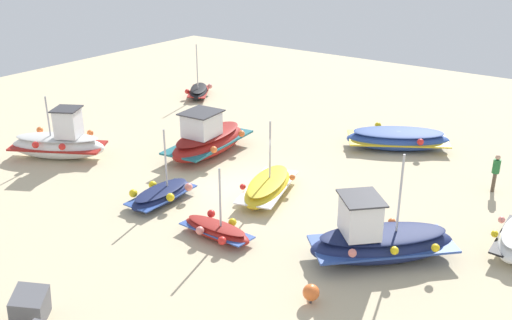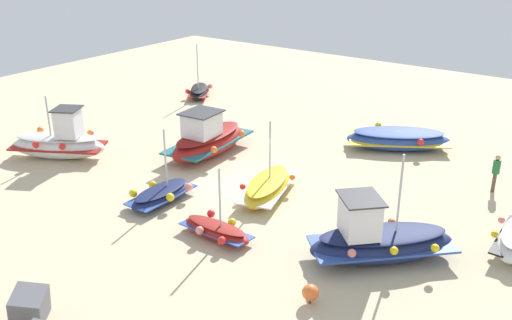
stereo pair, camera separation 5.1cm
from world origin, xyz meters
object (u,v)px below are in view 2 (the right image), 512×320
at_px(fishing_boat_1, 398,139).
at_px(fishing_boat_3, 379,240).
at_px(fishing_boat_6, 268,187).
at_px(person_walking, 496,171).
at_px(fishing_boat_8, 199,91).
at_px(fishing_boat_5, 208,139).
at_px(fishing_boat_4, 161,194).
at_px(fishing_boat_7, 216,230).
at_px(mooring_buoy_0, 310,293).
at_px(fishing_boat_2, 60,142).

height_order(fishing_boat_1, fishing_boat_3, fishing_boat_3).
height_order(fishing_boat_6, person_walking, fishing_boat_6).
relative_size(fishing_boat_3, fishing_boat_8, 1.34).
bearing_deg(fishing_boat_5, fishing_boat_8, -140.70).
distance_m(fishing_boat_4, fishing_boat_8, 16.19).
distance_m(fishing_boat_4, fishing_boat_7, 3.92).
height_order(fishing_boat_6, fishing_boat_8, fishing_boat_8).
bearing_deg(mooring_buoy_0, fishing_boat_8, -40.70).
bearing_deg(fishing_boat_5, person_walking, 102.69).
xyz_separation_m(fishing_boat_1, fishing_boat_2, (13.22, 11.11, 0.29)).
relative_size(fishing_boat_6, fishing_boat_7, 1.46).
distance_m(person_walking, mooring_buoy_0, 11.92).
bearing_deg(fishing_boat_1, fishing_boat_2, 8.65).
bearing_deg(fishing_boat_7, fishing_boat_6, -82.11).
xyz_separation_m(fishing_boat_5, person_walking, (-13.03, -3.94, 0.18)).
height_order(fishing_boat_1, mooring_buoy_0, fishing_boat_1).
relative_size(fishing_boat_4, fishing_boat_8, 0.88).
xyz_separation_m(fishing_boat_2, fishing_boat_3, (-16.94, -0.54, -0.06)).
distance_m(fishing_boat_4, mooring_buoy_0, 9.02).
bearing_deg(fishing_boat_1, fishing_boat_5, 8.95).
relative_size(fishing_boat_7, person_walking, 1.77).
height_order(fishing_boat_8, person_walking, fishing_boat_8).
height_order(fishing_boat_1, fishing_boat_2, fishing_boat_2).
xyz_separation_m(fishing_boat_2, fishing_boat_7, (-11.43, 1.61, -0.50)).
distance_m(fishing_boat_4, person_walking, 14.46).
bearing_deg(fishing_boat_1, fishing_boat_7, 50.62).
distance_m(fishing_boat_7, mooring_buoy_0, 5.10).
xyz_separation_m(fishing_boat_4, fishing_boat_6, (-3.28, -3.13, 0.07)).
xyz_separation_m(fishing_boat_4, fishing_boat_7, (-3.79, 0.97, -0.02)).
bearing_deg(fishing_boat_6, fishing_boat_5, -128.67).
bearing_deg(fishing_boat_6, fishing_boat_4, -62.20).
bearing_deg(mooring_buoy_0, fishing_boat_2, -10.47).
xyz_separation_m(fishing_boat_6, fishing_boat_8, (12.68, -10.06, -0.05)).
height_order(fishing_boat_4, fishing_boat_6, fishing_boat_6).
bearing_deg(fishing_boat_8, fishing_boat_5, -170.64).
bearing_deg(fishing_boat_6, fishing_boat_7, -8.72).
xyz_separation_m(fishing_boat_7, fishing_boat_8, (13.19, -14.16, 0.04)).
xyz_separation_m(fishing_boat_4, fishing_boat_8, (9.40, -13.18, 0.02)).
xyz_separation_m(fishing_boat_1, person_walking, (-5.48, 2.46, 0.45)).
xyz_separation_m(fishing_boat_6, mooring_buoy_0, (-5.42, 5.51, -0.03)).
relative_size(fishing_boat_2, fishing_boat_8, 1.35).
relative_size(fishing_boat_7, fishing_boat_8, 0.82).
relative_size(fishing_boat_1, fishing_boat_2, 1.11).
height_order(fishing_boat_4, fishing_boat_7, fishing_boat_4).
distance_m(fishing_boat_3, fishing_boat_4, 9.38).
relative_size(fishing_boat_1, fishing_boat_6, 1.26).
bearing_deg(fishing_boat_2, fishing_boat_1, 10.92).
relative_size(fishing_boat_1, fishing_boat_4, 1.70).
distance_m(fishing_boat_6, mooring_buoy_0, 7.73).
relative_size(fishing_boat_2, fishing_boat_4, 1.53).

